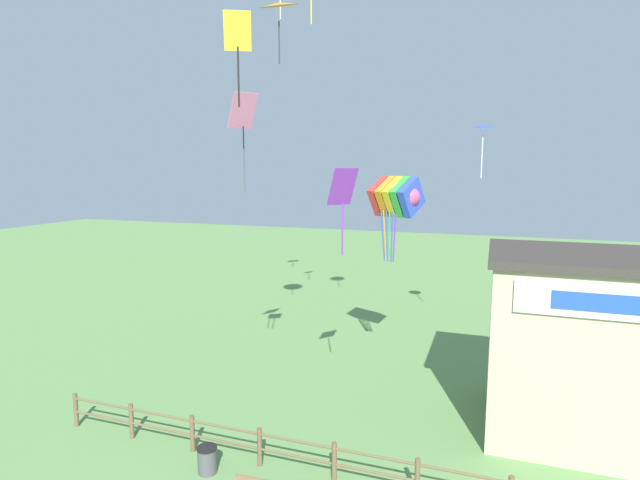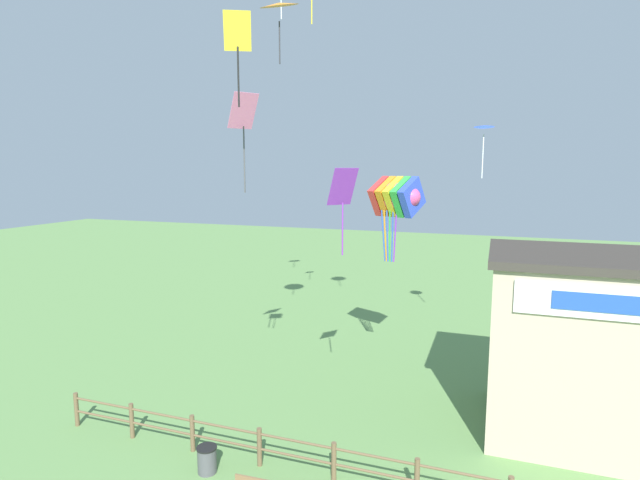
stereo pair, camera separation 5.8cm
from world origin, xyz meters
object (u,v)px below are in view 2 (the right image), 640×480
at_px(kite_rainbow_parafoil, 397,197).
at_px(kite_pink_diamond, 243,121).
at_px(trash_bin, 207,459).
at_px(kite_orange_delta, 279,5).
at_px(kite_purple_streamer, 343,194).
at_px(seaside_building, 622,349).
at_px(kite_blue_delta, 484,129).
at_px(kite_yellow_diamond, 238,41).

distance_m(kite_rainbow_parafoil, kite_pink_diamond, 6.61).
bearing_deg(trash_bin, kite_orange_delta, 92.66).
relative_size(kite_rainbow_parafoil, kite_purple_streamer, 1.24).
xyz_separation_m(seaside_building, kite_pink_diamond, (-11.70, -1.91, 6.98)).
relative_size(trash_bin, kite_purple_streamer, 0.28).
height_order(kite_rainbow_parafoil, kite_pink_diamond, kite_pink_diamond).
bearing_deg(kite_blue_delta, kite_yellow_diamond, -120.26).
bearing_deg(seaside_building, kite_pink_diamond, -170.73).
bearing_deg(kite_rainbow_parafoil, kite_pink_diamond, -134.53).
bearing_deg(kite_pink_diamond, trash_bin, -79.77).
bearing_deg(kite_yellow_diamond, kite_blue_delta, 59.74).
xyz_separation_m(kite_purple_streamer, kite_yellow_diamond, (-2.15, -2.49, 4.07)).
xyz_separation_m(seaside_building, kite_rainbow_parafoil, (-7.45, 2.41, 4.35)).
bearing_deg(kite_purple_streamer, kite_blue_delta, 63.76).
relative_size(kite_pink_diamond, kite_yellow_diamond, 1.32).
bearing_deg(seaside_building, kite_orange_delta, 179.47).
bearing_deg(kite_purple_streamer, kite_rainbow_parafoil, 80.08).
bearing_deg(kite_rainbow_parafoil, kite_yellow_diamond, -112.75).
xyz_separation_m(kite_rainbow_parafoil, kite_yellow_diamond, (-2.94, -7.01, 4.39)).
bearing_deg(seaside_building, kite_purple_streamer, -165.63).
relative_size(kite_pink_diamond, kite_orange_delta, 1.42).
bearing_deg(kite_pink_diamond, seaside_building, 9.27).
bearing_deg(kite_purple_streamer, kite_pink_diamond, 176.67).
relative_size(kite_purple_streamer, kite_yellow_diamond, 1.11).
distance_m(seaside_building, kite_purple_streamer, 9.71).
xyz_separation_m(kite_rainbow_parafoil, kite_blue_delta, (3.01, 3.19, 2.72)).
distance_m(kite_purple_streamer, kite_pink_diamond, 4.16).
distance_m(trash_bin, kite_purple_streamer, 8.54).
relative_size(kite_yellow_diamond, kite_orange_delta, 1.07).
bearing_deg(seaside_building, trash_bin, -152.47).
relative_size(kite_purple_streamer, kite_orange_delta, 1.20).
height_order(kite_rainbow_parafoil, kite_purple_streamer, kite_purple_streamer).
relative_size(kite_rainbow_parafoil, kite_yellow_diamond, 1.38).
xyz_separation_m(seaside_building, kite_purple_streamer, (-8.24, -2.11, 4.67)).
bearing_deg(seaside_building, kite_blue_delta, 128.41).
xyz_separation_m(kite_purple_streamer, kite_orange_delta, (-3.04, 2.21, 6.42)).
relative_size(seaside_building, kite_pink_diamond, 2.46).
distance_m(seaside_building, kite_orange_delta, 15.82).
bearing_deg(kite_yellow_diamond, trash_bin, -118.55).
relative_size(seaside_building, kite_blue_delta, 3.45).
xyz_separation_m(kite_purple_streamer, kite_blue_delta, (3.80, 7.71, 2.40)).
bearing_deg(kite_orange_delta, seaside_building, -0.53).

